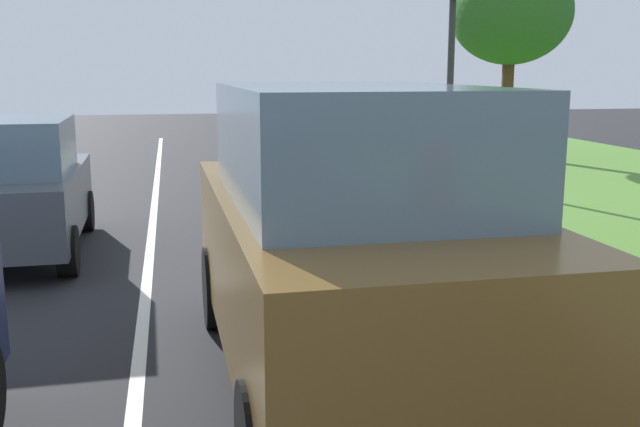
% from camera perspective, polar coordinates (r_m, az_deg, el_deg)
% --- Properties ---
extents(ground_plane, '(60.00, 60.00, 0.00)m').
position_cam_1_polar(ground_plane, '(10.47, -9.17, -2.19)').
color(ground_plane, '#262628').
extents(lane_line_center, '(0.12, 32.00, 0.01)m').
position_cam_1_polar(lane_line_center, '(10.46, -13.00, -2.32)').
color(lane_line_center, silver).
rests_on(lane_line_center, ground).
extents(lane_line_right_edge, '(0.12, 32.00, 0.01)m').
position_cam_1_polar(lane_line_right_edge, '(11.19, 9.58, -1.32)').
color(lane_line_right_edge, silver).
rests_on(lane_line_right_edge, ground).
extents(curb_right, '(0.24, 48.00, 0.12)m').
position_cam_1_polar(curb_right, '(11.36, 11.94, -0.92)').
color(curb_right, '#9E9B93').
rests_on(curb_right, ground).
extents(car_suv_ahead, '(2.03, 4.53, 2.28)m').
position_cam_1_polar(car_suv_ahead, '(5.43, 2.29, -1.94)').
color(car_suv_ahead, brown).
rests_on(car_suv_ahead, ground).
extents(car_hatchback_far, '(1.81, 3.74, 1.78)m').
position_cam_1_polar(car_hatchback_far, '(10.24, -22.71, 1.81)').
color(car_hatchback_far, '#474C51').
rests_on(car_hatchback_far, ground).
extents(traffic_light_near_right, '(0.32, 0.50, 5.06)m').
position_cam_1_polar(traffic_light_near_right, '(15.53, 10.38, 14.57)').
color(traffic_light_near_right, '#2D2D2D').
rests_on(traffic_light_near_right, ground).
extents(tree_roadside_far, '(3.20, 3.20, 5.20)m').
position_cam_1_polar(tree_roadside_far, '(20.66, 14.59, 14.80)').
color(tree_roadside_far, '#4C331E').
rests_on(tree_roadside_far, ground).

